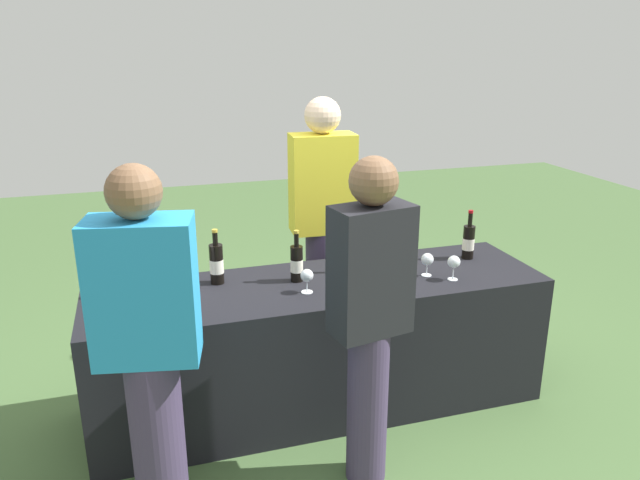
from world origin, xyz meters
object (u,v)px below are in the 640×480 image
at_px(wine_bottle_2, 297,263).
at_px(server_pouring, 322,219).
at_px(wine_bottle_0, 125,278).
at_px(wine_bottle_5, 468,241).
at_px(wine_glass_0, 307,277).
at_px(wine_bottle_3, 368,253).
at_px(wine_bottle_4, 387,252).
at_px(guest_1, 370,314).
at_px(wine_bottle_1, 217,264).
at_px(wine_glass_1, 427,260).
at_px(wine_glass_2, 454,263).
at_px(ice_bucket, 178,281).
at_px(guest_0, 149,343).

height_order(wine_bottle_2, server_pouring, server_pouring).
distance_m(wine_bottle_0, wine_bottle_2, 0.92).
xyz_separation_m(wine_bottle_5, wine_glass_0, (-1.10, -0.23, -0.02)).
height_order(wine_bottle_3, wine_bottle_4, wine_bottle_3).
distance_m(wine_bottle_4, guest_1, 0.87).
bearing_deg(wine_bottle_1, server_pouring, 33.35).
bearing_deg(wine_bottle_3, wine_glass_1, -28.36).
height_order(wine_bottle_0, guest_1, guest_1).
xyz_separation_m(wine_bottle_4, guest_1, (-0.41, -0.77, 0.00)).
distance_m(wine_bottle_2, guest_1, 0.75).
height_order(wine_bottle_2, wine_glass_1, wine_bottle_2).
xyz_separation_m(wine_bottle_0, guest_1, (1.06, -0.78, 0.00)).
height_order(wine_bottle_3, wine_glass_2, wine_bottle_3).
bearing_deg(wine_bottle_1, wine_bottle_5, -1.77).
xyz_separation_m(wine_bottle_1, server_pouring, (0.77, 0.51, 0.05)).
height_order(wine_glass_1, guest_1, guest_1).
distance_m(wine_bottle_0, guest_1, 1.32).
bearing_deg(wine_bottle_1, ice_bucket, -152.77).
bearing_deg(wine_bottle_3, ice_bucket, -178.13).
bearing_deg(ice_bucket, wine_glass_1, -5.19).
relative_size(wine_glass_2, guest_0, 0.09).
xyz_separation_m(wine_glass_2, server_pouring, (-0.51, 0.85, 0.07)).
xyz_separation_m(guest_0, guest_1, (0.97, -0.03, 0.01)).
bearing_deg(wine_bottle_0, wine_bottle_4, -0.58).
bearing_deg(server_pouring, wine_bottle_0, 27.72).
bearing_deg(wine_bottle_2, guest_1, -78.79).
xyz_separation_m(wine_glass_0, ice_bucket, (-0.66, 0.16, -0.01)).
distance_m(wine_bottle_2, wine_glass_0, 0.18).
relative_size(wine_bottle_3, ice_bucket, 1.78).
bearing_deg(wine_bottle_5, wine_bottle_1, 178.23).
height_order(wine_glass_0, server_pouring, server_pouring).
distance_m(wine_bottle_3, guest_0, 1.45).
height_order(wine_bottle_1, wine_glass_1, wine_bottle_1).
xyz_separation_m(wine_bottle_1, wine_bottle_2, (0.43, -0.10, -0.01)).
distance_m(wine_bottle_3, guest_1, 0.81).
relative_size(wine_glass_2, ice_bucket, 0.79).
bearing_deg(wine_bottle_5, wine_bottle_3, -177.41).
distance_m(wine_bottle_0, wine_bottle_5, 2.02).
height_order(wine_bottle_3, guest_0, guest_0).
bearing_deg(guest_0, wine_bottle_4, 39.52).
xyz_separation_m(wine_bottle_0, server_pouring, (1.25, 0.56, 0.06)).
distance_m(wine_bottle_4, wine_glass_1, 0.24).
distance_m(wine_bottle_5, wine_glass_2, 0.39).
relative_size(wine_bottle_3, guest_1, 0.20).
bearing_deg(server_pouring, wine_bottle_4, 114.38).
xyz_separation_m(wine_glass_1, guest_1, (-0.59, -0.60, 0.02)).
bearing_deg(wine_glass_1, wine_bottle_1, 168.37).
bearing_deg(guest_0, wine_bottle_2, 52.20).
height_order(wine_bottle_1, wine_bottle_3, wine_bottle_3).
bearing_deg(wine_glass_2, wine_bottle_1, 165.05).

